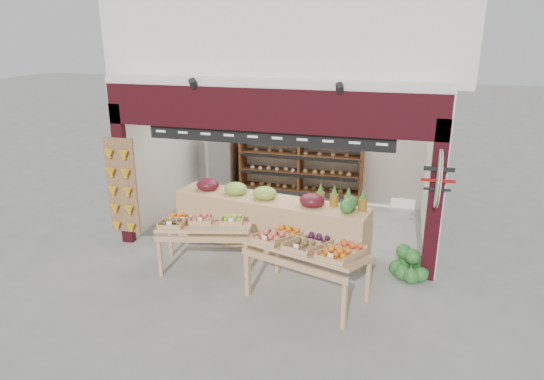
{
  "coord_description": "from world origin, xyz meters",
  "views": [
    {
      "loc": [
        2.21,
        -8.56,
        3.9
      ],
      "look_at": [
        -0.12,
        -0.2,
        1.0
      ],
      "focal_mm": 32.0,
      "sensor_mm": 36.0,
      "label": 1
    }
  ],
  "objects": [
    {
      "name": "refrigerator",
      "position": [
        -1.87,
        1.87,
        0.85
      ],
      "size": [
        0.74,
        0.74,
        1.7
      ],
      "primitive_type": "cube",
      "rotation": [
        0.0,
        0.0,
        -0.12
      ],
      "color": "silver",
      "rests_on": "ground"
    },
    {
      "name": "cardboard_stack",
      "position": [
        -0.93,
        0.35,
        0.21
      ],
      "size": [
        1.03,
        0.73,
        0.58
      ],
      "color": "silver",
      "rests_on": "ground"
    },
    {
      "name": "shop_structure",
      "position": [
        0.0,
        1.61,
        3.92
      ],
      "size": [
        6.36,
        5.12,
        5.4
      ],
      "color": "silver",
      "rests_on": "ground"
    },
    {
      "name": "back_shelving",
      "position": [
        -0.05,
        1.97,
        1.07
      ],
      "size": [
        2.85,
        0.47,
        1.77
      ],
      "color": "brown",
      "rests_on": "ground"
    },
    {
      "name": "mid_counter",
      "position": [
        -0.1,
        -0.49,
        0.5
      ],
      "size": [
        3.76,
        1.31,
        1.15
      ],
      "color": "tan",
      "rests_on": "ground"
    },
    {
      "name": "watermelon_pile",
      "position": [
        2.48,
        -1.06,
        0.18
      ],
      "size": [
        0.68,
        0.65,
        0.49
      ],
      "color": "#194D1B",
      "rests_on": "ground"
    },
    {
      "name": "gift_sign",
      "position": [
        2.75,
        -1.15,
        1.75
      ],
      "size": [
        0.04,
        0.93,
        0.92
      ],
      "color": "silver",
      "rests_on": "ground"
    },
    {
      "name": "ground",
      "position": [
        0.0,
        0.0,
        0.0
      ],
      "size": [
        60.0,
        60.0,
        0.0
      ],
      "primitive_type": "plane",
      "color": "slate",
      "rests_on": "ground"
    },
    {
      "name": "banana_board",
      "position": [
        -2.73,
        -1.17,
        1.12
      ],
      "size": [
        0.6,
        0.15,
        1.8
      ],
      "color": "olive",
      "rests_on": "ground"
    },
    {
      "name": "display_table_right",
      "position": [
        0.98,
        -2.17,
        0.86
      ],
      "size": [
        1.92,
        1.42,
        1.08
      ],
      "color": "tan",
      "rests_on": "ground"
    },
    {
      "name": "display_table_left",
      "position": [
        -1.02,
        -1.56,
        0.75
      ],
      "size": [
        1.69,
        1.2,
        0.99
      ],
      "color": "tan",
      "rests_on": "ground"
    }
  ]
}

